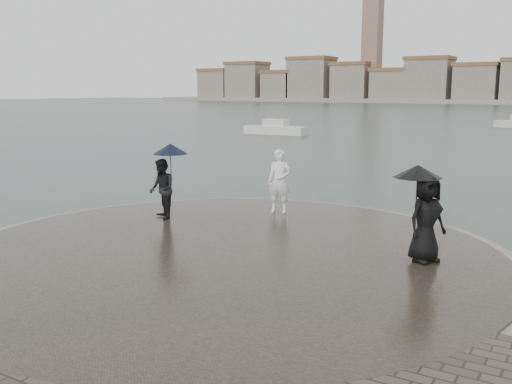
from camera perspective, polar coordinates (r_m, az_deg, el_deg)
The scene contains 7 objects.
ground at distance 10.06m, azimuth -14.73°, elevation -12.36°, with size 400.00×400.00×0.00m, color #2B3835.
kerb_ring at distance 12.52m, azimuth -3.12°, elevation -6.73°, with size 12.50×12.50×0.32m, color gray.
quay_tip at distance 12.51m, azimuth -3.12°, elevation -6.63°, with size 11.90×11.90×0.36m, color #2D261E.
statue at distance 16.09m, azimuth 2.35°, elevation 1.10°, with size 0.65×0.43×1.79m, color white.
visitor_left at distance 15.44m, azimuth -9.20°, elevation 1.25°, with size 1.22×1.05×2.04m.
visitor_right at distance 11.94m, azimuth 16.49°, elevation -1.55°, with size 1.20×1.11×1.95m.
boats at distance 53.90m, azimuth 23.04°, elevation 5.75°, with size 36.95×24.82×1.50m.
Camera 1 is at (6.80, -6.36, 3.80)m, focal length 40.00 mm.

